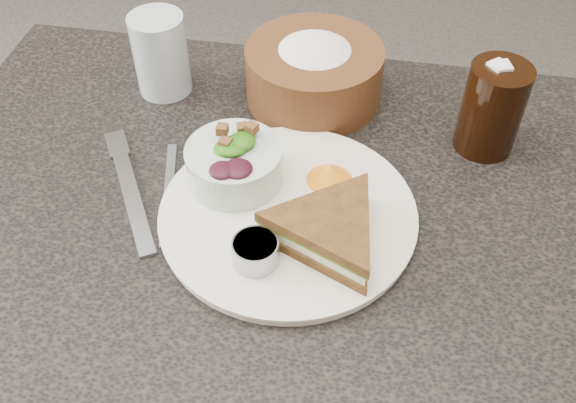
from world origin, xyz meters
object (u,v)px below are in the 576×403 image
at_px(water_glass, 161,54).
at_px(dining_table, 291,367).
at_px(dinner_plate, 288,215).
at_px(salad_bowl, 234,159).
at_px(cola_glass, 493,105).
at_px(bread_basket, 314,65).
at_px(dressing_ramekin, 256,252).
at_px(sandwich, 330,230).

bearing_deg(water_glass, dining_table, -43.63).
distance_m(dining_table, dinner_plate, 0.38).
height_order(salad_bowl, cola_glass, cola_glass).
xyz_separation_m(bread_basket, cola_glass, (0.24, -0.06, 0.01)).
xyz_separation_m(dining_table, dressing_ramekin, (-0.02, -0.09, 0.40)).
relative_size(salad_bowl, cola_glass, 0.88).
relative_size(dinner_plate, bread_basket, 1.57).
distance_m(dinner_plate, dressing_ramekin, 0.09).
bearing_deg(sandwich, bread_basket, 125.85).
height_order(dining_table, dressing_ramekin, dressing_ramekin).
distance_m(dinner_plate, sandwich, 0.07).
relative_size(sandwich, water_glass, 1.43).
relative_size(dressing_ramekin, bread_basket, 0.27).
bearing_deg(sandwich, dinner_plate, 167.09).
bearing_deg(water_glass, dinner_plate, -45.18).
bearing_deg(bread_basket, sandwich, -78.01).
height_order(dressing_ramekin, bread_basket, bread_basket).
xyz_separation_m(salad_bowl, cola_glass, (0.31, 0.14, 0.02)).
bearing_deg(cola_glass, water_glass, 174.14).
bearing_deg(dining_table, cola_glass, 36.07).
bearing_deg(dining_table, water_glass, 136.37).
bearing_deg(dinner_plate, dining_table, 75.31).
distance_m(bread_basket, water_glass, 0.22).
distance_m(dressing_ramekin, cola_glass, 0.37).
xyz_separation_m(sandwich, dressing_ramekin, (-0.08, -0.04, -0.01)).
distance_m(dining_table, water_glass, 0.54).
relative_size(dinner_plate, salad_bowl, 2.57).
bearing_deg(dressing_ramekin, salad_bowl, 113.15).
distance_m(dining_table, dressing_ramekin, 0.41).
bearing_deg(dining_table, sandwich, -44.02).
bearing_deg(salad_bowl, dinner_plate, -29.66).
distance_m(dining_table, salad_bowl, 0.43).
distance_m(dressing_ramekin, water_glass, 0.37).
height_order(dinner_plate, cola_glass, cola_glass).
xyz_separation_m(salad_bowl, water_glass, (-0.15, 0.18, 0.01)).
xyz_separation_m(bread_basket, water_glass, (-0.22, -0.02, 0.00)).
height_order(sandwich, water_glass, water_glass).
xyz_separation_m(dinner_plate, sandwich, (0.05, -0.04, 0.03)).
height_order(sandwich, bread_basket, bread_basket).
height_order(dining_table, sandwich, sandwich).
relative_size(dinner_plate, water_glass, 2.59).
height_order(salad_bowl, dressing_ramekin, salad_bowl).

